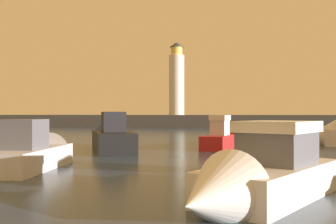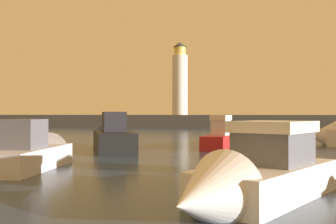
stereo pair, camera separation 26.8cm
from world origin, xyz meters
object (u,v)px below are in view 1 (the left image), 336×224
at_px(lighthouse, 177,80).
at_px(motorboat_2, 224,138).
at_px(motorboat_3, 38,152).
at_px(motorboat_6, 255,178).
at_px(motorboat_4, 111,138).

distance_m(lighthouse, motorboat_2, 42.60).
xyz_separation_m(lighthouse, motorboat_2, (10.34, -40.65, -7.47)).
height_order(motorboat_3, motorboat_6, motorboat_6).
relative_size(motorboat_2, motorboat_4, 0.76).
height_order(motorboat_2, motorboat_4, motorboat_4).
xyz_separation_m(motorboat_2, motorboat_6, (1.73, -17.12, 0.02)).
distance_m(lighthouse, motorboat_3, 52.61).
bearing_deg(motorboat_6, lighthouse, 101.81).
distance_m(motorboat_2, motorboat_3, 13.63).
relative_size(motorboat_4, motorboat_6, 1.15).
bearing_deg(motorboat_3, lighthouse, 93.08).
bearing_deg(motorboat_4, lighthouse, 94.13).
bearing_deg(motorboat_2, motorboat_3, -123.62).
distance_m(motorboat_3, motorboat_6, 10.93).
relative_size(lighthouse, motorboat_3, 1.81).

